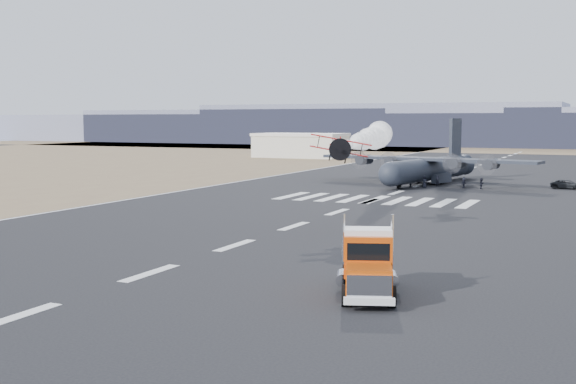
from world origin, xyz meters
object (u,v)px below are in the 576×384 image
Objects in this scene: support_vehicle at (568,184)px; crew_c at (464,183)px; semi_truck at (368,262)px; crew_h at (401,183)px; crew_d at (464,182)px; hangar_left at (301,145)px; crew_g at (387,179)px; aerobatic_biplane at (339,147)px; crew_f at (481,183)px; crew_e at (424,182)px; crew_b at (412,181)px; crew_a at (438,181)px; transport_aircraft at (430,167)px.

crew_c is (-14.52, -5.36, 0.09)m from support_vehicle.
semi_truck is 5.22× the size of crew_h.
hangar_left is at bearing -174.26° from crew_d.
support_vehicle is at bearing 92.33° from crew_g.
crew_f is (5.57, 46.44, -6.99)m from aerobatic_biplane.
crew_g is at bearing -129.56° from crew_d.
crew_f is (-11.89, -5.58, 0.15)m from support_vehicle.
crew_e is at bearing -42.34° from crew_h.
crew_g is at bearing 90.31° from aerobatic_biplane.
support_vehicle is at bearing -1.08° from crew_e.
aerobatic_biplane is 3.09× the size of crew_b.
crew_a is (-12.20, 71.76, -1.10)m from semi_truck.
crew_h is at bearing 114.10° from support_vehicle.
crew_b is (-15.52, 68.70, -1.03)m from semi_truck.
crew_e is at bearing 81.44° from crew_f.
aerobatic_biplane is at bearing 163.30° from support_vehicle.
crew_f is (2.77, -0.80, 0.01)m from crew_d.
crew_c is at bearing -29.48° from transport_aircraft.
crew_f is at bearing 77.12° from crew_g.
aerobatic_biplane is 3.47× the size of crew_g.
aerobatic_biplane is 50.13m from crew_g.
crew_a is 1.05× the size of crew_d.
transport_aircraft is 19.66× the size of crew_b.
crew_d is at bearing 109.90° from support_vehicle.
crew_a reaches higher than crew_f.
crew_h is (-11.37, -3.93, 0.03)m from crew_f.
semi_truck reaches higher than support_vehicle.
hangar_left is 93.25m from crew_h.
hangar_left is 91.94m from crew_b.
semi_truck reaches higher than crew_b.
crew_d is (59.32, -73.47, -2.58)m from hangar_left.
transport_aircraft reaches higher than crew_f.
semi_truck reaches higher than crew_g.
transport_aircraft is 21.20× the size of crew_a.
transport_aircraft is at bearing 116.34° from crew_g.
crew_e reaches higher than crew_a.
aerobatic_biplane reaches higher than crew_b.
semi_truck is 5.38× the size of crew_f.
crew_e is (-2.67, 44.57, -6.90)m from aerobatic_biplane.
crew_g is (-9.83, 48.65, -6.99)m from aerobatic_biplane.
hangar_left is 100.99m from support_vehicle.
crew_b reaches higher than crew_g.
crew_a is (2.31, -4.49, -1.88)m from transport_aircraft.
aerobatic_biplane reaches higher than crew_g.
semi_truck is 5.44× the size of crew_d.
crew_a is at bearing 79.96° from crew_g.
crew_h is at bearing 87.74° from crew_f.
transport_aircraft is at bearing 90.96° from support_vehicle.
crew_c is (2.93, 46.66, -7.05)m from aerobatic_biplane.
hangar_left is 14.74× the size of crew_d.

